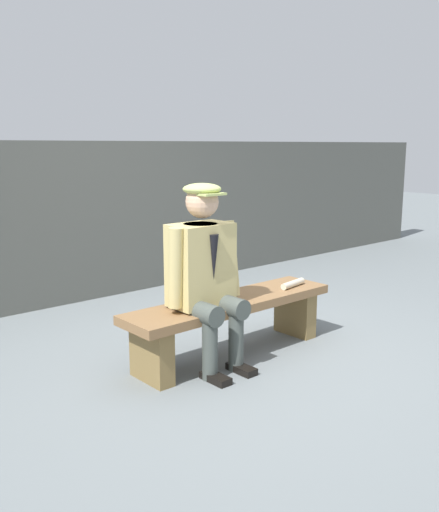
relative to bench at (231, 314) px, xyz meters
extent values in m
plane|color=slate|center=(0.00, 0.00, -0.33)|extent=(30.00, 30.00, 0.00)
cube|color=brown|center=(0.00, 0.00, 0.09)|extent=(1.81, 0.44, 0.07)
cube|color=olive|center=(-0.74, 0.00, -0.13)|extent=(0.13, 0.37, 0.38)
cube|color=olive|center=(0.74, 0.00, -0.13)|extent=(0.13, 0.37, 0.38)
cube|color=tan|center=(0.30, 0.00, 0.44)|extent=(0.45, 0.28, 0.59)
cylinder|color=#1E2338|center=(0.30, 0.00, 0.70)|extent=(0.25, 0.25, 0.06)
cone|color=black|center=(0.30, 0.15, 0.51)|extent=(0.07, 0.07, 0.33)
sphere|color=#DBAD8C|center=(0.30, 0.02, 0.89)|extent=(0.24, 0.24, 0.24)
ellipsoid|color=#B6C36C|center=(0.30, 0.02, 0.98)|extent=(0.27, 0.27, 0.08)
cube|color=#B6C36C|center=(0.30, 0.13, 0.95)|extent=(0.19, 0.11, 0.02)
cylinder|color=#454C48|center=(0.18, 0.12, 0.14)|extent=(0.15, 0.40, 0.15)
cylinder|color=#454C48|center=(0.18, 0.25, -0.09)|extent=(0.11, 0.11, 0.47)
cube|color=black|center=(0.18, 0.31, -0.30)|extent=(0.10, 0.24, 0.05)
cylinder|color=tan|center=(0.05, 0.04, 0.45)|extent=(0.11, 0.17, 0.57)
cylinder|color=#454C48|center=(0.43, 0.12, 0.14)|extent=(0.15, 0.40, 0.15)
cylinder|color=#454C48|center=(0.43, 0.25, -0.09)|extent=(0.11, 0.11, 0.47)
cube|color=black|center=(0.43, 0.31, -0.30)|extent=(0.10, 0.24, 0.05)
cylinder|color=tan|center=(0.56, 0.04, 0.45)|extent=(0.11, 0.13, 0.56)
cylinder|color=beige|center=(-0.63, 0.07, 0.15)|extent=(0.29, 0.10, 0.05)
cube|color=#52544E|center=(0.00, -2.27, 0.50)|extent=(12.00, 0.24, 1.65)
camera|label=1|loc=(2.80, 3.06, 1.28)|focal=39.35mm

